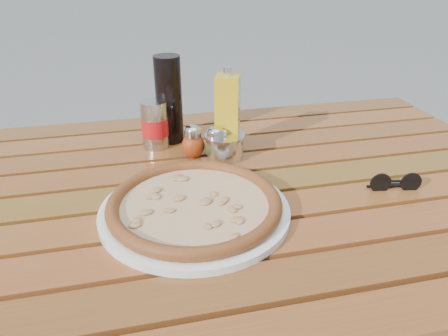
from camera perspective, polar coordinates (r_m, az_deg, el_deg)
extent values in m
cube|color=#361B0C|center=(1.68, 18.82, -5.16)|extent=(0.06, 0.06, 0.70)
cube|color=#331B0B|center=(0.96, 0.27, -4.79)|extent=(1.36, 0.86, 0.04)
cube|color=#4F250E|center=(0.70, 6.24, -15.19)|extent=(1.40, 0.09, 0.03)
cube|color=#5D2910|center=(0.78, 3.80, -10.32)|extent=(1.40, 0.09, 0.03)
cube|color=#5C2C10|center=(0.86, 1.86, -6.31)|extent=(1.40, 0.09, 0.03)
cube|color=#502F0E|center=(0.94, 0.28, -2.98)|extent=(1.40, 0.09, 0.03)
cube|color=#572A0F|center=(1.03, -1.03, -0.21)|extent=(1.40, 0.09, 0.03)
cube|color=#54280E|center=(1.12, -2.14, 2.13)|extent=(1.40, 0.09, 0.03)
cube|color=#5B2C10|center=(1.21, -3.08, 4.11)|extent=(1.40, 0.09, 0.03)
cube|color=#4F280E|center=(1.30, -3.89, 5.82)|extent=(1.40, 0.09, 0.03)
cylinder|color=white|center=(0.83, -3.83, -5.62)|extent=(0.48, 0.48, 0.01)
cylinder|color=beige|center=(0.83, -3.86, -4.92)|extent=(0.37, 0.37, 0.01)
torus|color=black|center=(0.82, -3.87, -4.63)|extent=(0.40, 0.40, 0.03)
ellipsoid|color=#A13612|center=(1.04, -4.03, 2.96)|extent=(0.06, 0.06, 0.06)
cylinder|color=silver|center=(1.03, -4.09, 4.63)|extent=(0.04, 0.04, 0.02)
ellipsoid|color=silver|center=(1.03, -4.11, 5.09)|extent=(0.04, 0.04, 0.02)
ellipsoid|color=#333B17|center=(1.03, -1.09, 2.74)|extent=(0.07, 0.07, 0.06)
cylinder|color=silver|center=(1.02, -1.10, 4.43)|extent=(0.05, 0.05, 0.02)
ellipsoid|color=silver|center=(1.02, -1.11, 4.89)|extent=(0.05, 0.05, 0.02)
cylinder|color=black|center=(1.12, -7.21, 8.84)|extent=(0.08, 0.08, 0.22)
cylinder|color=#B7B8BC|center=(1.10, -9.02, 5.64)|extent=(0.09, 0.09, 0.12)
cylinder|color=#B61214|center=(1.10, -9.00, 5.40)|extent=(0.09, 0.09, 0.04)
cube|color=gold|center=(1.05, 0.47, 7.01)|extent=(0.07, 0.07, 0.19)
cylinder|color=white|center=(1.02, 0.50, 12.56)|extent=(0.03, 0.03, 0.02)
cylinder|color=silver|center=(1.04, 0.07, 2.78)|extent=(0.12, 0.12, 0.05)
cylinder|color=silver|center=(1.03, 0.07, 4.25)|extent=(0.13, 0.13, 0.01)
sphere|color=silver|center=(1.03, 0.07, 4.66)|extent=(0.02, 0.02, 0.01)
cylinder|color=black|center=(0.96, 19.77, -1.86)|extent=(0.04, 0.01, 0.04)
cylinder|color=black|center=(0.98, 23.23, -1.74)|extent=(0.04, 0.01, 0.04)
cube|color=black|center=(0.97, 21.56, -1.59)|extent=(0.02, 0.01, 0.00)
cube|color=black|center=(0.98, 20.59, -2.20)|extent=(0.09, 0.02, 0.00)
cube|color=black|center=(0.99, 21.53, -1.99)|extent=(0.09, 0.02, 0.00)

